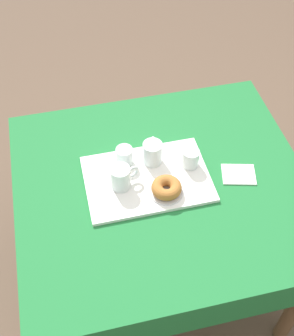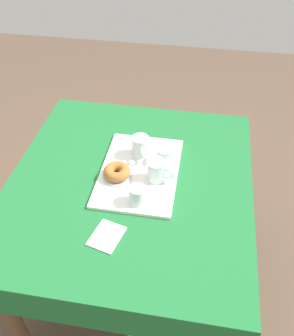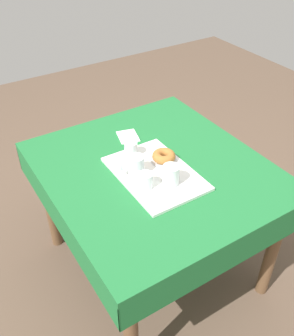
{
  "view_description": "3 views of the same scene",
  "coord_description": "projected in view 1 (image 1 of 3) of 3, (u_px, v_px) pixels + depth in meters",
  "views": [
    {
      "loc": [
        0.31,
        1.06,
        2.11
      ],
      "look_at": [
        0.05,
        -0.04,
        0.8
      ],
      "focal_mm": 49.08,
      "sensor_mm": 36.0,
      "label": 1
    },
    {
      "loc": [
        -1.08,
        -0.26,
        1.82
      ],
      "look_at": [
        0.07,
        -0.06,
        0.75
      ],
      "focal_mm": 39.39,
      "sensor_mm": 36.0,
      "label": 2
    },
    {
      "loc": [
        1.23,
        -0.82,
        1.85
      ],
      "look_at": [
        0.01,
        -0.05,
        0.75
      ],
      "focal_mm": 40.86,
      "sensor_mm": 36.0,
      "label": 3
    }
  ],
  "objects": [
    {
      "name": "tea_mug_right",
      "position": [
        152.0,
        153.0,
        1.79
      ],
      "size": [
        0.08,
        0.12,
        0.1
      ],
      "color": "silver",
      "rests_on": "serving_tray"
    },
    {
      "name": "sugar_donut_left",
      "position": [
        166.0,
        188.0,
        1.69
      ],
      "size": [
        0.11,
        0.11,
        0.04
      ],
      "primitive_type": "torus",
      "color": "#A3662D",
      "rests_on": "donut_plate_left"
    },
    {
      "name": "ground_plane",
      "position": [
        159.0,
        275.0,
        2.32
      ],
      "size": [
        6.0,
        6.0,
        0.0
      ],
      "primitive_type": "plane",
      "color": "brown"
    },
    {
      "name": "dining_table",
      "position": [
        162.0,
        200.0,
        1.84
      ],
      "size": [
        1.13,
        1.02,
        0.73
      ],
      "color": "#1E6B33",
      "rests_on": "ground"
    },
    {
      "name": "donut_plate_left",
      "position": [
        165.0,
        192.0,
        1.71
      ],
      "size": [
        0.13,
        0.13,
        0.01
      ],
      "primitive_type": "cylinder",
      "color": "silver",
      "rests_on": "serving_tray"
    },
    {
      "name": "water_glass_near",
      "position": [
        191.0,
        159.0,
        1.78
      ],
      "size": [
        0.07,
        0.07,
        0.08
      ],
      "color": "silver",
      "rests_on": "serving_tray"
    },
    {
      "name": "serving_tray",
      "position": [
        147.0,
        179.0,
        1.77
      ],
      "size": [
        0.48,
        0.33,
        0.01
      ],
      "primitive_type": "cube",
      "color": "white",
      "rests_on": "dining_table"
    },
    {
      "name": "tea_mug_left",
      "position": [
        121.0,
        178.0,
        1.7
      ],
      "size": [
        0.11,
        0.08,
        0.1
      ],
      "color": "silver",
      "rests_on": "serving_tray"
    },
    {
      "name": "paper_napkin",
      "position": [
        239.0,
        174.0,
        1.79
      ],
      "size": [
        0.15,
        0.13,
        0.01
      ],
      "primitive_type": "cube",
      "rotation": [
        0.0,
        0.0,
        -0.25
      ],
      "color": "white",
      "rests_on": "dining_table"
    },
    {
      "name": "water_glass_far",
      "position": [
        124.0,
        157.0,
        1.79
      ],
      "size": [
        0.07,
        0.07,
        0.08
      ],
      "color": "silver",
      "rests_on": "serving_tray"
    }
  ]
}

